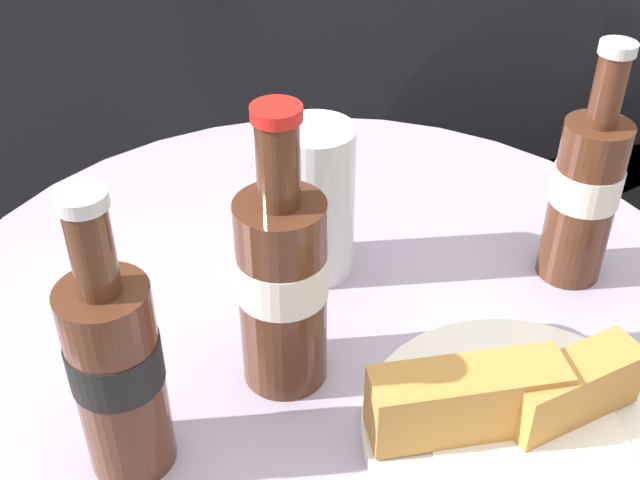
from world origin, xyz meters
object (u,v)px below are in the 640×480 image
at_px(cola_bottle_right, 117,368).
at_px(drinking_glass, 315,208).
at_px(cola_bottle_left, 585,191).
at_px(lunch_plate_near, 516,417).
at_px(bistro_table, 327,426).
at_px(cola_bottle_center, 282,282).

bearing_deg(cola_bottle_right, drinking_glass, 48.73).
distance_m(cola_bottle_left, lunch_plate_near, 0.24).
bearing_deg(bistro_table, cola_bottle_right, -141.54).
distance_m(bistro_table, cola_bottle_right, 0.35).
bearing_deg(lunch_plate_near, bistro_table, 122.11).
height_order(cola_bottle_left, drinking_glass, cola_bottle_left).
height_order(cola_bottle_center, drinking_glass, cola_bottle_center).
relative_size(bistro_table, cola_bottle_left, 3.26).
xyz_separation_m(cola_bottle_left, cola_bottle_right, (-0.42, -0.15, 0.00)).
xyz_separation_m(cola_bottle_right, drinking_glass, (0.18, 0.20, -0.02)).
distance_m(cola_bottle_left, drinking_glass, 0.25).
distance_m(cola_bottle_left, cola_bottle_right, 0.45).
bearing_deg(drinking_glass, cola_bottle_center, -110.80).
bearing_deg(cola_bottle_left, cola_bottle_right, -160.48).
bearing_deg(cola_bottle_right, cola_bottle_center, 27.78).
height_order(bistro_table, cola_bottle_left, cola_bottle_left).
height_order(cola_bottle_right, cola_bottle_center, cola_bottle_center).
relative_size(bistro_table, drinking_glass, 4.99).
relative_size(cola_bottle_left, lunch_plate_near, 0.95).
xyz_separation_m(bistro_table, lunch_plate_near, (0.11, -0.18, 0.19)).
xyz_separation_m(cola_bottle_center, drinking_glass, (0.05, 0.14, -0.03)).
height_order(bistro_table, cola_bottle_right, cola_bottle_right).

